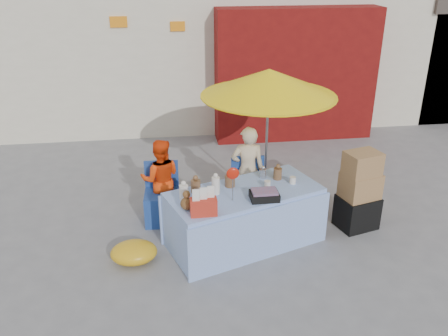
{
  "coord_description": "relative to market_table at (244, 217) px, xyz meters",
  "views": [
    {
      "loc": [
        -0.49,
        -4.9,
        3.52
      ],
      "look_at": [
        0.26,
        0.6,
        1.0
      ],
      "focal_mm": 38.0,
      "sensor_mm": 36.0,
      "label": 1
    }
  ],
  "objects": [
    {
      "name": "ground",
      "position": [
        -0.49,
        -0.37,
        -0.39
      ],
      "size": [
        80.0,
        80.0,
        0.0
      ],
      "primitive_type": "plane",
      "color": "slate",
      "rests_on": "ground"
    },
    {
      "name": "market_table",
      "position": [
        0.0,
        0.0,
        0.0
      ],
      "size": [
        2.19,
        1.55,
        1.21
      ],
      "rotation": [
        0.0,
        0.0,
        0.34
      ],
      "color": "#99BFF5",
      "rests_on": "ground"
    },
    {
      "name": "chair_left",
      "position": [
        -1.05,
        0.72,
        -0.14
      ],
      "size": [
        0.51,
        0.5,
        0.85
      ],
      "rotation": [
        0.0,
        0.0,
        -0.06
      ],
      "color": "#204293",
      "rests_on": "ground"
    },
    {
      "name": "chair_right",
      "position": [
        0.2,
        0.72,
        -0.14
      ],
      "size": [
        0.51,
        0.5,
        0.85
      ],
      "rotation": [
        0.0,
        0.0,
        -0.06
      ],
      "color": "#204293",
      "rests_on": "ground"
    },
    {
      "name": "vendor_orange",
      "position": [
        -1.05,
        0.85,
        0.2
      ],
      "size": [
        0.61,
        0.49,
        1.19
      ],
      "primitive_type": "imported",
      "rotation": [
        0.0,
        0.0,
        3.08
      ],
      "color": "#FA410D",
      "rests_on": "ground"
    },
    {
      "name": "vendor_beige",
      "position": [
        0.2,
        0.85,
        0.27
      ],
      "size": [
        0.5,
        0.35,
        1.32
      ],
      "primitive_type": "imported",
      "rotation": [
        0.0,
        0.0,
        3.08
      ],
      "color": "beige",
      "rests_on": "ground"
    },
    {
      "name": "umbrella",
      "position": [
        0.5,
        1.0,
        1.5
      ],
      "size": [
        1.9,
        1.9,
        2.09
      ],
      "color": "gray",
      "rests_on": "ground"
    },
    {
      "name": "box_stack",
      "position": [
        1.64,
        0.19,
        0.13
      ],
      "size": [
        0.61,
        0.54,
        1.14
      ],
      "rotation": [
        0.0,
        0.0,
        0.27
      ],
      "color": "black",
      "rests_on": "ground"
    },
    {
      "name": "tarp_bundle",
      "position": [
        -1.42,
        -0.24,
        -0.26
      ],
      "size": [
        0.62,
        0.52,
        0.26
      ],
      "primitive_type": "ellipsoid",
      "rotation": [
        0.0,
        0.0,
        0.09
      ],
      "color": "gold",
      "rests_on": "ground"
    }
  ]
}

